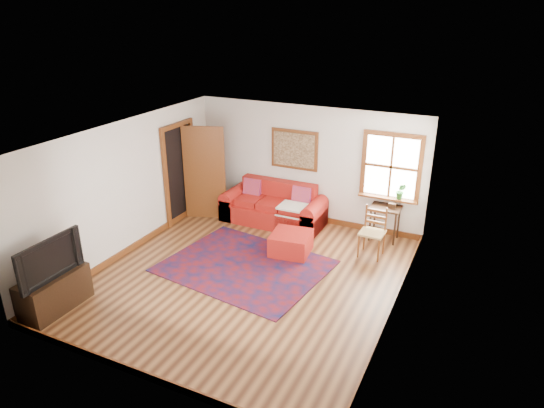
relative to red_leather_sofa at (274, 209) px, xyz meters
The scene contains 13 objects.
ground 2.41m from the red_leather_sofa, 76.04° to the right, with size 5.50×5.50×0.00m, color #482613.
room_envelope 2.74m from the red_leather_sofa, 75.95° to the right, with size 5.04×5.54×2.52m.
window 2.60m from the red_leather_sofa, ahead, with size 1.18×0.20×1.38m.
doorway 1.89m from the red_leather_sofa, 161.68° to the right, with size 0.89×1.08×2.14m.
framed_artwork 1.35m from the red_leather_sofa, 54.76° to the left, with size 1.05×0.07×0.85m.
persian_rug 2.06m from the red_leather_sofa, 79.90° to the right, with size 2.75×2.20×0.02m, color #610D11.
red_leather_sofa is the anchor object (origin of this frame).
red_ottoman 1.49m from the red_leather_sofa, 52.65° to the right, with size 0.72×0.72×0.41m, color #AC1C16.
side_table 2.37m from the red_leather_sofa, ahead, with size 0.59×0.44×0.70m.
ladder_back_chair 2.38m from the red_leather_sofa, 13.94° to the right, with size 0.45×0.43×0.94m.
media_cabinet 4.71m from the red_leather_sofa, 110.70° to the right, with size 0.48×1.07×0.59m, color black.
television 4.80m from the red_leather_sofa, 110.22° to the right, with size 1.13×0.15×0.65m, color black.
candle_hurricane 4.33m from the red_leather_sofa, 112.03° to the right, with size 0.12×0.12×0.18m.
Camera 1 is at (3.51, -6.39, 4.38)m, focal length 32.00 mm.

